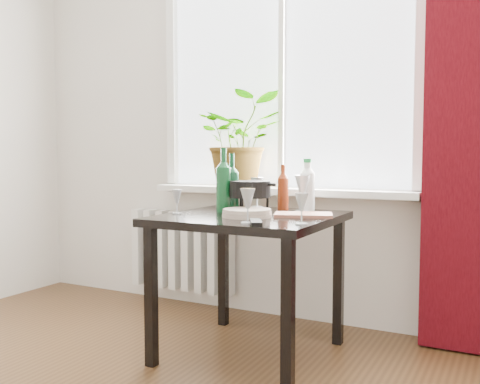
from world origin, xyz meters
The scene contains 19 objects.
window centered at (0.00, 2.22, 1.60)m, with size 1.72×0.08×1.62m.
windowsill centered at (0.00, 2.15, 0.82)m, with size 1.72×0.20×0.04m.
curtain centered at (1.12, 2.12, 1.30)m, with size 0.50×0.12×2.56m.
radiator centered at (-0.75, 2.18, 0.38)m, with size 0.80×0.10×0.55m.
table centered at (0.10, 1.55, 0.65)m, with size 0.85×0.85×0.74m.
potted_plant centered at (-0.26, 2.14, 1.14)m, with size 0.54×0.47×0.60m, color #2D761F.
wine_bottle_left centered at (-0.09, 1.61, 0.92)m, with size 0.08×0.08×0.36m, color #0D461E, non-canonical shape.
wine_bottle_right centered at (-0.06, 1.65, 0.90)m, with size 0.07×0.07×0.32m, color #0C4122, non-canonical shape.
bottle_amber centered at (0.14, 1.88, 0.87)m, with size 0.06×0.06×0.26m, color maroon, non-canonical shape.
cleaning_bottle centered at (0.29, 1.89, 0.89)m, with size 0.08×0.08×0.29m, color white, non-canonical shape.
wineglass_front_right centered at (0.25, 1.23, 0.82)m, with size 0.07×0.07×0.16m, color #B2BAC0, non-canonical shape.
wineglass_far_right centered at (0.48, 1.31, 0.81)m, with size 0.06×0.06×0.14m, color silver, non-canonical shape.
wineglass_back_center centered at (0.28, 1.82, 0.84)m, with size 0.09×0.09×0.21m, color silver, non-canonical shape.
wineglass_back_left centered at (-0.04, 1.92, 0.83)m, with size 0.08×0.08×0.18m, color silver, non-canonical shape.
wineglass_front_left centered at (-0.26, 1.41, 0.81)m, with size 0.05×0.05×0.13m, color silver, non-canonical shape.
plate_stack centered at (0.13, 1.45, 0.76)m, with size 0.25×0.25×0.04m, color beige.
fondue_pot centered at (0.06, 1.64, 0.83)m, with size 0.25×0.22×0.17m, color black, non-canonical shape.
tv_remote centered at (0.29, 1.23, 0.75)m, with size 0.05×0.16×0.02m, color black.
cutting_board centered at (0.37, 1.61, 0.75)m, with size 0.29×0.19×0.02m, color #9A5B45.
Camera 1 is at (1.33, -0.92, 1.05)m, focal length 40.00 mm.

